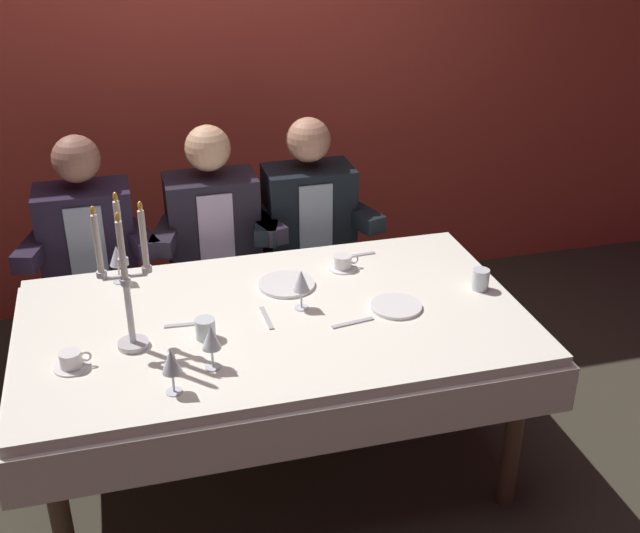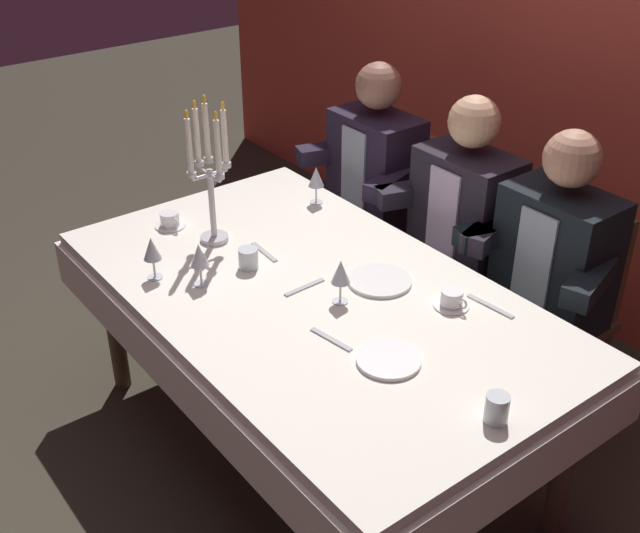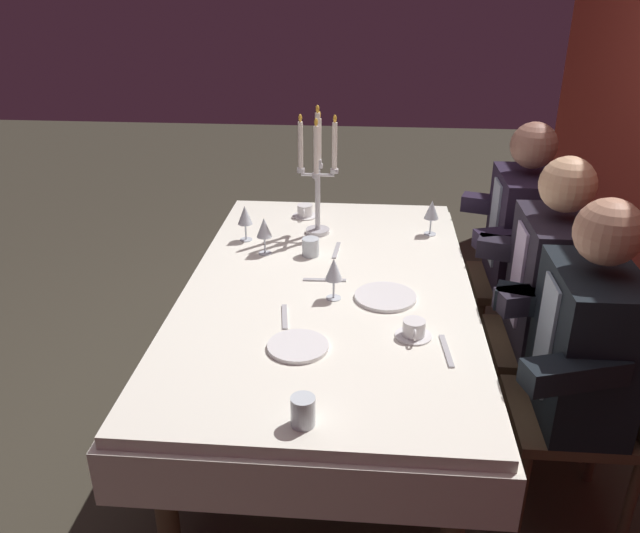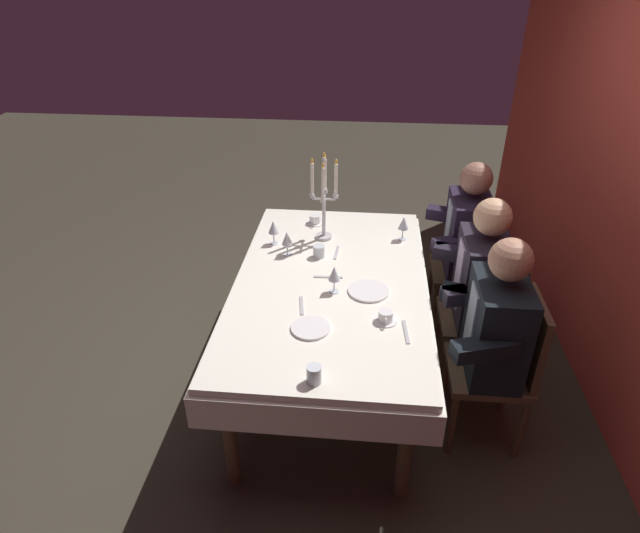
{
  "view_description": "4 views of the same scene",
  "coord_description": "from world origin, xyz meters",
  "px_view_note": "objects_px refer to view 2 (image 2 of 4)",
  "views": [
    {
      "loc": [
        -0.51,
        -2.58,
        2.26
      ],
      "look_at": [
        0.18,
        0.01,
        0.92
      ],
      "focal_mm": 44.66,
      "sensor_mm": 36.0,
      "label": 1
    },
    {
      "loc": [
        1.89,
        -1.42,
        2.23
      ],
      "look_at": [
        0.02,
        0.01,
        0.85
      ],
      "focal_mm": 44.63,
      "sensor_mm": 36.0,
      "label": 2
    },
    {
      "loc": [
        2.24,
        0.15,
        1.87
      ],
      "look_at": [
        0.13,
        -0.02,
        0.88
      ],
      "focal_mm": 36.23,
      "sensor_mm": 36.0,
      "label": 3
    },
    {
      "loc": [
        2.62,
        0.19,
        2.4
      ],
      "look_at": [
        0.07,
        -0.05,
        0.87
      ],
      "focal_mm": 30.05,
      "sensor_mm": 36.0,
      "label": 4
    }
  ],
  "objects_px": {
    "water_tumbler_1": "(248,258)",
    "coffee_cup_1": "(452,299)",
    "wine_glass_2": "(341,273)",
    "wine_glass_0": "(316,178)",
    "wine_glass_3": "(152,249)",
    "seated_diner_1": "(466,212)",
    "dining_table": "(313,318)",
    "candelabra": "(210,175)",
    "coffee_cup_0": "(170,220)",
    "water_tumbler_0": "(497,408)",
    "seated_diner_0": "(376,169)",
    "dinner_plate_0": "(389,360)",
    "dinner_plate_1": "(380,280)",
    "seated_diner_2": "(556,256)",
    "wine_glass_1": "(199,256)"
  },
  "relations": [
    {
      "from": "seated_diner_2",
      "to": "wine_glass_0",
      "type": "bearing_deg",
      "value": -153.8
    },
    {
      "from": "wine_glass_0",
      "to": "wine_glass_2",
      "type": "distance_m",
      "value": 0.78
    },
    {
      "from": "water_tumbler_0",
      "to": "coffee_cup_1",
      "type": "relative_size",
      "value": 0.66
    },
    {
      "from": "wine_glass_0",
      "to": "coffee_cup_0",
      "type": "height_order",
      "value": "wine_glass_0"
    },
    {
      "from": "coffee_cup_1",
      "to": "seated_diner_2",
      "type": "xyz_separation_m",
      "value": [
        -0.01,
        0.57,
        -0.03
      ]
    },
    {
      "from": "dining_table",
      "to": "wine_glass_1",
      "type": "distance_m",
      "value": 0.46
    },
    {
      "from": "wine_glass_0",
      "to": "wine_glass_1",
      "type": "bearing_deg",
      "value": -68.85
    },
    {
      "from": "water_tumbler_1",
      "to": "seated_diner_0",
      "type": "bearing_deg",
      "value": 112.71
    },
    {
      "from": "coffee_cup_0",
      "to": "seated_diner_1",
      "type": "xyz_separation_m",
      "value": [
        0.63,
        1.05,
        -0.03
      ]
    },
    {
      "from": "wine_glass_1",
      "to": "coffee_cup_0",
      "type": "height_order",
      "value": "wine_glass_1"
    },
    {
      "from": "coffee_cup_1",
      "to": "seated_diner_0",
      "type": "relative_size",
      "value": 0.11
    },
    {
      "from": "coffee_cup_0",
      "to": "coffee_cup_1",
      "type": "height_order",
      "value": "same"
    },
    {
      "from": "wine_glass_1",
      "to": "coffee_cup_1",
      "type": "xyz_separation_m",
      "value": [
        0.64,
        0.61,
        -0.09
      ]
    },
    {
      "from": "water_tumbler_0",
      "to": "dinner_plate_0",
      "type": "bearing_deg",
      "value": -171.41
    },
    {
      "from": "water_tumbler_1",
      "to": "water_tumbler_0",
      "type": "bearing_deg",
      "value": 4.42
    },
    {
      "from": "wine_glass_1",
      "to": "water_tumbler_0",
      "type": "relative_size",
      "value": 1.88
    },
    {
      "from": "coffee_cup_0",
      "to": "seated_diner_1",
      "type": "relative_size",
      "value": 0.11
    },
    {
      "from": "seated_diner_2",
      "to": "dinner_plate_1",
      "type": "bearing_deg",
      "value": -111.49
    },
    {
      "from": "candelabra",
      "to": "wine_glass_3",
      "type": "distance_m",
      "value": 0.37
    },
    {
      "from": "wine_glass_2",
      "to": "wine_glass_0",
      "type": "bearing_deg",
      "value": 148.86
    },
    {
      "from": "dining_table",
      "to": "candelabra",
      "type": "relative_size",
      "value": 3.29
    },
    {
      "from": "wine_glass_0",
      "to": "seated_diner_2",
      "type": "relative_size",
      "value": 0.13
    },
    {
      "from": "water_tumbler_1",
      "to": "seated_diner_1",
      "type": "distance_m",
      "value": 0.99
    },
    {
      "from": "water_tumbler_1",
      "to": "seated_diner_1",
      "type": "xyz_separation_m",
      "value": [
        0.16,
        0.98,
        -0.04
      ]
    },
    {
      "from": "candelabra",
      "to": "dinner_plate_0",
      "type": "xyz_separation_m",
      "value": [
        1.0,
        0.02,
        -0.27
      ]
    },
    {
      "from": "water_tumbler_1",
      "to": "coffee_cup_1",
      "type": "height_order",
      "value": "water_tumbler_1"
    },
    {
      "from": "seated_diner_0",
      "to": "coffee_cup_0",
      "type": "bearing_deg",
      "value": -93.12
    },
    {
      "from": "water_tumbler_1",
      "to": "coffee_cup_1",
      "type": "relative_size",
      "value": 0.59
    },
    {
      "from": "dinner_plate_0",
      "to": "wine_glass_0",
      "type": "bearing_deg",
      "value": 154.05
    },
    {
      "from": "coffee_cup_0",
      "to": "water_tumbler_0",
      "type": "bearing_deg",
      "value": 5.74
    },
    {
      "from": "dinner_plate_1",
      "to": "dinner_plate_0",
      "type": "bearing_deg",
      "value": -37.86
    },
    {
      "from": "dining_table",
      "to": "coffee_cup_1",
      "type": "distance_m",
      "value": 0.5
    },
    {
      "from": "dinner_plate_0",
      "to": "wine_glass_3",
      "type": "distance_m",
      "value": 0.95
    },
    {
      "from": "wine_glass_0",
      "to": "seated_diner_0",
      "type": "xyz_separation_m",
      "value": [
        -0.13,
        0.45,
        -0.12
      ]
    },
    {
      "from": "dining_table",
      "to": "seated_diner_0",
      "type": "xyz_separation_m",
      "value": [
        -0.68,
        0.89,
        0.11
      ]
    },
    {
      "from": "dinner_plate_1",
      "to": "wine_glass_0",
      "type": "bearing_deg",
      "value": 162.11
    },
    {
      "from": "dining_table",
      "to": "wine_glass_3",
      "type": "xyz_separation_m",
      "value": [
        -0.42,
        -0.4,
        0.24
      ]
    },
    {
      "from": "water_tumbler_0",
      "to": "seated_diner_2",
      "type": "relative_size",
      "value": 0.07
    },
    {
      "from": "coffee_cup_0",
      "to": "coffee_cup_1",
      "type": "bearing_deg",
      "value": 23.47
    },
    {
      "from": "coffee_cup_1",
      "to": "candelabra",
      "type": "bearing_deg",
      "value": -156.01
    },
    {
      "from": "wine_glass_1",
      "to": "wine_glass_2",
      "type": "xyz_separation_m",
      "value": [
        0.39,
        0.32,
        0.0
      ]
    },
    {
      "from": "candelabra",
      "to": "wine_glass_2",
      "type": "bearing_deg",
      "value": 10.08
    },
    {
      "from": "wine_glass_0",
      "to": "coffee_cup_1",
      "type": "bearing_deg",
      "value": -7.45
    },
    {
      "from": "wine_glass_0",
      "to": "seated_diner_1",
      "type": "relative_size",
      "value": 0.13
    },
    {
      "from": "wine_glass_3",
      "to": "seated_diner_1",
      "type": "xyz_separation_m",
      "value": [
        0.31,
        1.29,
        -0.12
      ]
    },
    {
      "from": "dinner_plate_1",
      "to": "wine_glass_1",
      "type": "relative_size",
      "value": 1.41
    },
    {
      "from": "wine_glass_0",
      "to": "seated_diner_0",
      "type": "height_order",
      "value": "seated_diner_0"
    },
    {
      "from": "coffee_cup_0",
      "to": "water_tumbler_1",
      "type": "bearing_deg",
      "value": 8.86
    },
    {
      "from": "water_tumbler_1",
      "to": "coffee_cup_0",
      "type": "bearing_deg",
      "value": -171.14
    },
    {
      "from": "candelabra",
      "to": "dining_table",
      "type": "bearing_deg",
      "value": 9.07
    }
  ]
}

